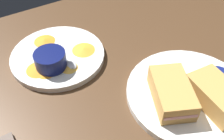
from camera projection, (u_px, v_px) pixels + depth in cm
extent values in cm
cube|color=#4C331E|center=(148.00, 116.00, 57.71)|extent=(110.00, 110.00, 3.00)
cylinder|color=silver|center=(189.00, 94.00, 59.34)|extent=(29.24, 29.24, 1.60)
cube|color=tan|center=(172.00, 93.00, 55.42)|extent=(14.97, 12.26, 4.80)
cube|color=#DB938E|center=(172.00, 93.00, 55.42)|extent=(14.96, 11.81, 0.80)
cube|color=tan|center=(217.00, 95.00, 54.83)|extent=(13.52, 8.52, 4.80)
cube|color=#DB938E|center=(217.00, 95.00, 54.83)|extent=(13.73, 7.93, 0.80)
cylinder|color=navy|center=(217.00, 81.00, 58.92)|extent=(6.67, 6.67, 3.24)
cylinder|color=black|center=(219.00, 77.00, 58.06)|extent=(5.47, 5.47, 0.60)
cube|color=silver|center=(189.00, 105.00, 55.68)|extent=(1.47, 5.56, 0.40)
ellipsoid|color=silver|center=(205.00, 93.00, 57.99)|extent=(2.58, 3.45, 0.80)
cylinder|color=silver|center=(58.00, 56.00, 68.74)|extent=(24.91, 24.91, 1.60)
cylinder|color=#0C144C|center=(50.00, 60.00, 63.28)|extent=(7.86, 7.86, 4.20)
cylinder|color=olive|center=(49.00, 55.00, 62.09)|extent=(6.44, 6.44, 0.60)
cube|color=silver|center=(59.00, 55.00, 67.47)|extent=(5.55, 1.77, 0.40)
ellipsoid|color=silver|center=(71.00, 65.00, 64.45)|extent=(3.54, 2.74, 0.80)
cone|color=orange|center=(44.00, 40.00, 71.67)|extent=(7.16, 7.16, 0.60)
cone|color=gold|center=(84.00, 49.00, 68.97)|extent=(7.24, 7.24, 0.60)
cone|color=orange|center=(46.00, 71.00, 62.95)|extent=(6.49, 6.49, 0.60)
cone|color=gold|center=(69.00, 67.00, 64.09)|extent=(6.15, 6.15, 0.60)
cone|color=orange|center=(38.00, 69.00, 63.63)|extent=(6.52, 6.52, 0.60)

